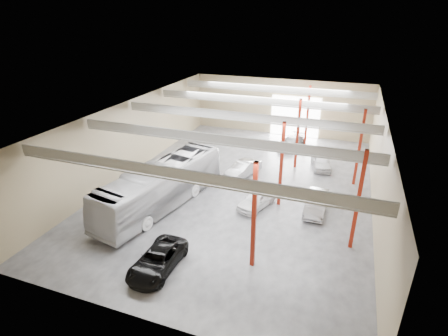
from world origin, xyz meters
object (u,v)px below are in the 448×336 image
Objects in this scene: black_sedan at (158,260)px; car_right_near at (316,203)px; car_row_c at (291,142)px; coach_bus at (162,185)px; car_row_b at (243,169)px; car_right_far at (321,161)px; car_row_a at (257,199)px.

black_sedan is 13.21m from car_right_near.
black_sedan is at bearing -85.78° from car_row_c.
coach_bus is 2.95× the size of car_right_near.
black_sedan is at bearing -74.78° from car_row_b.
coach_bus is 2.74× the size of black_sedan.
car_row_c is 1.11× the size of car_right_far.
black_sedan is 1.18× the size of car_row_a.
car_row_b is at bearing -94.48° from car_row_c.
coach_bus reaches higher than black_sedan.
car_right_far is (4.04, 9.73, 0.02)m from car_row_a.
car_row_a is 5.90m from car_row_b.
car_right_far reaches higher than black_sedan.
coach_bus is 2.98× the size of car_row_b.
car_right_far is at bearing -37.12° from car_row_c.
car_right_near is (11.82, 3.28, -1.08)m from coach_bus.
coach_bus is 18.36m from car_row_c.
coach_bus is 16.56m from car_right_far.
car_right_near is at bearing -99.85° from car_right_far.
car_right_far is (7.77, 19.07, 0.04)m from black_sedan.
car_row_b is 0.99× the size of car_right_near.
black_sedan is 1.08× the size of car_right_near.
car_row_c is at bearing 108.43° from car_right_near.
car_right_near is (8.28, 10.29, 0.07)m from black_sedan.
car_row_b is 8.19m from car_right_far.
car_row_c is (0.24, 14.40, -0.02)m from car_row_a.
coach_bus is at bearing -101.81° from car_row_b.
car_row_a is at bearing -77.23° from car_row_c.
car_row_c is (7.50, 16.72, -1.15)m from coach_bus.
car_row_a is 0.98× the size of car_right_far.
car_row_b is at bearing 86.79° from black_sedan.
car_right_near is at bearing 51.68° from black_sedan.
car_row_b is at bearing -159.60° from car_right_far.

